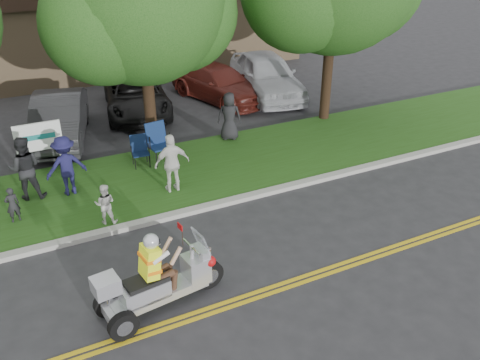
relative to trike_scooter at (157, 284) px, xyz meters
name	(u,v)px	position (x,y,z in m)	size (l,w,h in m)	color
ground	(238,283)	(1.70, -0.01, -0.61)	(120.00, 120.00, 0.00)	#28282B
centerline_near	(251,300)	(1.70, -0.59, -0.60)	(60.00, 0.10, 0.01)	gold
centerline_far	(247,295)	(1.70, -0.43, -0.60)	(60.00, 0.10, 0.01)	gold
curb	(185,212)	(1.70, 3.04, -0.55)	(60.00, 0.25, 0.12)	#A8A89E
grass_verge	(158,178)	(1.70, 5.19, -0.55)	(60.00, 4.00, 0.10)	#244D14
commercial_building	(106,21)	(3.70, 18.96, 1.40)	(18.00, 8.20, 4.00)	#9E7F5B
tree_mid	(143,8)	(2.26, 7.22, 3.83)	(5.88, 4.80, 7.05)	#332114
business_sign	(39,140)	(-1.20, 6.59, 0.65)	(1.25, 0.06, 1.75)	silver
trike_scooter	(157,284)	(0.00, 0.00, 0.00)	(2.66, 0.97, 1.74)	black
lawn_chair_a	(139,148)	(1.49, 6.17, 0.02)	(0.53, 0.54, 0.92)	black
lawn_chair_b	(158,140)	(2.08, 6.18, 0.17)	(0.71, 0.73, 1.20)	black
spectator_adult_mid	(25,168)	(-1.72, 5.53, 0.36)	(0.84, 0.65, 1.73)	black
spectator_adult_right	(172,163)	(1.83, 4.20, 0.31)	(0.96, 0.40, 1.63)	white
spectator_chair_a	(66,166)	(-0.74, 5.29, 0.32)	(1.06, 0.61, 1.65)	#1A1945
spectator_chair_b	(229,116)	(4.72, 6.75, 0.30)	(0.78, 0.51, 1.59)	black
child_left	(12,205)	(-2.19, 4.44, -0.04)	(0.34, 0.22, 0.92)	black
child_right	(105,204)	(-0.19, 3.39, 0.02)	(0.50, 0.39, 1.03)	silver
parked_car_left	(59,119)	(-0.30, 9.43, 0.15)	(1.60, 4.58, 1.51)	#2B2B2D
parked_car_mid	(136,96)	(2.75, 10.84, 0.08)	(2.27, 4.91, 1.37)	black
parked_car_right	(219,83)	(6.20, 10.86, 0.08)	(1.91, 4.70, 1.37)	#541A13
parked_car_far_right	(266,75)	(8.17, 10.45, 0.28)	(2.10, 5.21, 1.77)	#BABCC2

